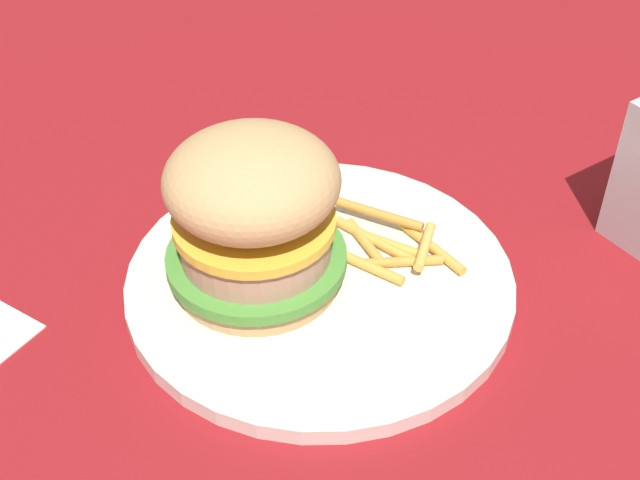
{
  "coord_description": "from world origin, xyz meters",
  "views": [
    {
      "loc": [
        -0.21,
        0.4,
        0.4
      ],
      "look_at": [
        -0.02,
        0.02,
        0.04
      ],
      "focal_mm": 48.15,
      "sensor_mm": 36.0,
      "label": 1
    }
  ],
  "objects": [
    {
      "name": "sandwich",
      "position": [
        0.02,
        0.04,
        0.07
      ],
      "size": [
        0.12,
        0.12,
        0.11
      ],
      "color": "tan",
      "rests_on": "plate"
    },
    {
      "name": "plate",
      "position": [
        -0.02,
        0.02,
        0.01
      ],
      "size": [
        0.26,
        0.26,
        0.01
      ],
      "primitive_type": "cylinder",
      "color": "silver",
      "rests_on": "ground_plane"
    },
    {
      "name": "fries_pile",
      "position": [
        -0.05,
        -0.03,
        0.02
      ],
      "size": [
        0.11,
        0.06,
        0.01
      ],
      "color": "gold",
      "rests_on": "plate"
    },
    {
      "name": "ground_plane",
      "position": [
        0.0,
        0.0,
        0.0
      ],
      "size": [
        1.6,
        1.6,
        0.0
      ],
      "primitive_type": "plane",
      "color": "maroon"
    }
  ]
}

